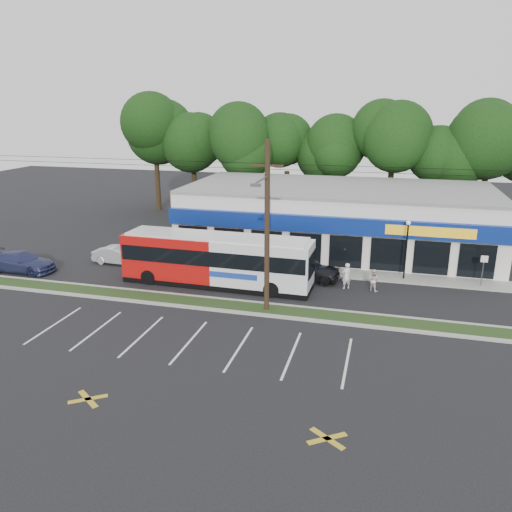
{
  "coord_description": "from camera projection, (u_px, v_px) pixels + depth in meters",
  "views": [
    {
      "loc": [
        9.48,
        -25.77,
        11.82
      ],
      "look_at": [
        1.29,
        5.0,
        2.1
      ],
      "focal_mm": 35.0,
      "sensor_mm": 36.0,
      "label": 1
    }
  ],
  "objects": [
    {
      "name": "tree_line",
      "position": [
        336.0,
        139.0,
        50.18
      ],
      "size": [
        46.76,
        6.76,
        11.83
      ],
      "color": "black",
      "rests_on": "ground"
    },
    {
      "name": "curb_south",
      "position": [
        214.0,
        310.0,
        29.71
      ],
      "size": [
        40.0,
        0.25,
        0.14
      ],
      "primitive_type": "cube",
      "color": "#9E9E93",
      "rests_on": "ground"
    },
    {
      "name": "curb_north",
      "position": [
        223.0,
        299.0,
        31.29
      ],
      "size": [
        40.0,
        0.25,
        0.14
      ],
      "primitive_type": "cube",
      "color": "#9E9E93",
      "rests_on": "ground"
    },
    {
      "name": "grass_strip",
      "position": [
        219.0,
        305.0,
        30.5
      ],
      "size": [
        40.0,
        1.6,
        0.12
      ],
      "primitive_type": "cube",
      "color": "#1D3415",
      "rests_on": "ground"
    },
    {
      "name": "pedestrian_a",
      "position": [
        346.0,
        276.0,
        33.1
      ],
      "size": [
        0.77,
        0.71,
        1.77
      ],
      "primitive_type": "imported",
      "rotation": [
        0.0,
        0.0,
        3.72
      ],
      "color": "silver",
      "rests_on": "ground"
    },
    {
      "name": "utility_pole",
      "position": [
        264.0,
        222.0,
        28.18
      ],
      "size": [
        50.0,
        2.77,
        10.0
      ],
      "color": "black",
      "rests_on": "ground"
    },
    {
      "name": "pedestrian_b",
      "position": [
        373.0,
        280.0,
        32.71
      ],
      "size": [
        0.9,
        0.83,
        1.5
      ],
      "primitive_type": "imported",
      "rotation": [
        0.0,
        0.0,
        2.7
      ],
      "color": "silver",
      "rests_on": "ground"
    },
    {
      "name": "sidewalk",
      "position": [
        319.0,
        271.0,
        36.67
      ],
      "size": [
        32.0,
        2.2,
        0.1
      ],
      "primitive_type": "cube",
      "color": "#9E9E93",
      "rests_on": "ground"
    },
    {
      "name": "strip_mall",
      "position": [
        337.0,
        217.0,
        42.18
      ],
      "size": [
        25.0,
        12.55,
        5.3
      ],
      "color": "silver",
      "rests_on": "ground"
    },
    {
      "name": "car_dark",
      "position": [
        304.0,
        268.0,
        34.79
      ],
      "size": [
        5.11,
        2.29,
        1.71
      ],
      "primitive_type": "imported",
      "rotation": [
        0.0,
        0.0,
        1.51
      ],
      "color": "black",
      "rests_on": "ground"
    },
    {
      "name": "ground",
      "position": [
        213.0,
        312.0,
        29.6
      ],
      "size": [
        120.0,
        120.0,
        0.0
      ],
      "primitive_type": "plane",
      "color": "black",
      "rests_on": "ground"
    },
    {
      "name": "car_blue",
      "position": [
        22.0,
        262.0,
        36.59
      ],
      "size": [
        5.14,
        2.19,
        1.48
      ],
      "primitive_type": "imported",
      "rotation": [
        0.0,
        0.0,
        1.55
      ],
      "color": "navy",
      "rests_on": "ground"
    },
    {
      "name": "car_silver",
      "position": [
        119.0,
        255.0,
        38.38
      ],
      "size": [
        4.1,
        1.53,
        1.34
      ],
      "primitive_type": "imported",
      "rotation": [
        0.0,
        0.0,
        1.54
      ],
      "color": "#B2B6BB",
      "rests_on": "ground"
    },
    {
      "name": "metrobus",
      "position": [
        217.0,
        259.0,
        33.54
      ],
      "size": [
        13.01,
        2.99,
        3.48
      ],
      "rotation": [
        0.0,
        0.0,
        -0.02
      ],
      "color": "#B50F0D",
      "rests_on": "ground"
    },
    {
      "name": "sign_post",
      "position": [
        483.0,
        265.0,
        33.13
      ],
      "size": [
        0.45,
        0.1,
        2.23
      ],
      "color": "#59595E",
      "rests_on": "ground"
    },
    {
      "name": "lamp_post",
      "position": [
        407.0,
        243.0,
        34.24
      ],
      "size": [
        0.3,
        0.3,
        4.25
      ],
      "color": "black",
      "rests_on": "ground"
    }
  ]
}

